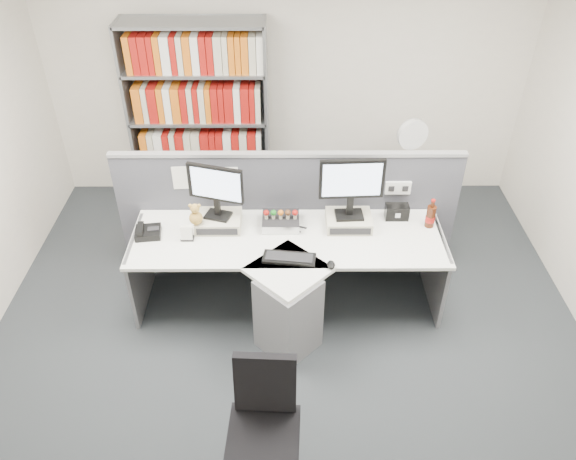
{
  "coord_description": "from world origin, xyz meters",
  "views": [
    {
      "loc": [
        -0.02,
        -2.9,
        3.57
      ],
      "look_at": [
        0.0,
        0.65,
        0.92
      ],
      "focal_mm": 35.29,
      "sensor_mm": 36.0,
      "label": 1
    }
  ],
  "objects_px": {
    "keyboard": "(289,258)",
    "desk_calendar": "(187,234)",
    "speaker": "(397,212)",
    "office_chair": "(264,422)",
    "mouse": "(331,265)",
    "desk": "(288,279)",
    "filing_cabinet": "(403,196)",
    "monitor_left": "(216,187)",
    "monitor_right": "(352,184)",
    "shelving_unit": "(200,122)",
    "desk_phone": "(147,232)",
    "desk_fan": "(412,138)",
    "cola_bottle": "(431,216)",
    "desktop_pc": "(281,221)"
  },
  "relations": [
    {
      "from": "monitor_right",
      "to": "shelving_unit",
      "type": "xyz_separation_m",
      "value": [
        -1.41,
        1.46,
        -0.16
      ]
    },
    {
      "from": "monitor_right",
      "to": "desk_calendar",
      "type": "xyz_separation_m",
      "value": [
        -1.34,
        -0.18,
        -0.37
      ]
    },
    {
      "from": "monitor_left",
      "to": "office_chair",
      "type": "distance_m",
      "value": 1.92
    },
    {
      "from": "speaker",
      "to": "office_chair",
      "type": "height_order",
      "value": "office_chair"
    },
    {
      "from": "monitor_right",
      "to": "desk_calendar",
      "type": "height_order",
      "value": "monitor_right"
    },
    {
      "from": "monitor_right",
      "to": "office_chair",
      "type": "bearing_deg",
      "value": -110.68
    },
    {
      "from": "monitor_right",
      "to": "filing_cabinet",
      "type": "height_order",
      "value": "monitor_right"
    },
    {
      "from": "desk",
      "to": "desktop_pc",
      "type": "relative_size",
      "value": 8.37
    },
    {
      "from": "mouse",
      "to": "office_chair",
      "type": "relative_size",
      "value": 0.11
    },
    {
      "from": "keyboard",
      "to": "desk_calendar",
      "type": "distance_m",
      "value": 0.88
    },
    {
      "from": "monitor_right",
      "to": "filing_cabinet",
      "type": "bearing_deg",
      "value": 56.0
    },
    {
      "from": "cola_bottle",
      "to": "office_chair",
      "type": "xyz_separation_m",
      "value": [
        -1.35,
        -1.76,
        -0.32
      ]
    },
    {
      "from": "desk",
      "to": "mouse",
      "type": "xyz_separation_m",
      "value": [
        0.33,
        -0.15,
        0.28
      ]
    },
    {
      "from": "cola_bottle",
      "to": "desk_fan",
      "type": "relative_size",
      "value": 0.52
    },
    {
      "from": "desk_calendar",
      "to": "desk_phone",
      "type": "bearing_deg",
      "value": 170.47
    },
    {
      "from": "desk_phone",
      "to": "shelving_unit",
      "type": "height_order",
      "value": "shelving_unit"
    },
    {
      "from": "keyboard",
      "to": "mouse",
      "type": "xyz_separation_m",
      "value": [
        0.32,
        -0.09,
        0.01
      ]
    },
    {
      "from": "desktop_pc",
      "to": "desk_fan",
      "type": "xyz_separation_m",
      "value": [
        1.26,
        1.01,
        0.26
      ]
    },
    {
      "from": "desk",
      "to": "monitor_left",
      "type": "distance_m",
      "value": 0.96
    },
    {
      "from": "cola_bottle",
      "to": "desk_fan",
      "type": "xyz_separation_m",
      "value": [
        0.0,
        1.02,
        0.2
      ]
    },
    {
      "from": "monitor_right",
      "to": "speaker",
      "type": "xyz_separation_m",
      "value": [
        0.42,
        0.11,
        -0.35
      ]
    },
    {
      "from": "desktop_pc",
      "to": "desk_phone",
      "type": "height_order",
      "value": "desk_phone"
    },
    {
      "from": "speaker",
      "to": "filing_cabinet",
      "type": "relative_size",
      "value": 0.28
    },
    {
      "from": "monitor_left",
      "to": "desk_phone",
      "type": "xyz_separation_m",
      "value": [
        -0.58,
        -0.13,
        -0.35
      ]
    },
    {
      "from": "filing_cabinet",
      "to": "speaker",
      "type": "bearing_deg",
      "value": -106.09
    },
    {
      "from": "monitor_right",
      "to": "mouse",
      "type": "distance_m",
      "value": 0.7
    },
    {
      "from": "desk_calendar",
      "to": "desk",
      "type": "bearing_deg",
      "value": -13.53
    },
    {
      "from": "keyboard",
      "to": "desk_fan",
      "type": "height_order",
      "value": "desk_fan"
    },
    {
      "from": "mouse",
      "to": "desk_fan",
      "type": "distance_m",
      "value": 1.8
    },
    {
      "from": "desk",
      "to": "mouse",
      "type": "height_order",
      "value": "mouse"
    },
    {
      "from": "keyboard",
      "to": "filing_cabinet",
      "type": "relative_size",
      "value": 0.62
    },
    {
      "from": "desk",
      "to": "filing_cabinet",
      "type": "relative_size",
      "value": 3.71
    },
    {
      "from": "mouse",
      "to": "shelving_unit",
      "type": "bearing_deg",
      "value": 121.6
    },
    {
      "from": "keyboard",
      "to": "shelving_unit",
      "type": "xyz_separation_m",
      "value": [
        -0.91,
        1.91,
        0.24
      ]
    },
    {
      "from": "desk",
      "to": "shelving_unit",
      "type": "height_order",
      "value": "shelving_unit"
    },
    {
      "from": "shelving_unit",
      "to": "desk_phone",
      "type": "bearing_deg",
      "value": -99.43
    },
    {
      "from": "desk",
      "to": "speaker",
      "type": "xyz_separation_m",
      "value": [
        0.94,
        0.49,
        0.33
      ]
    },
    {
      "from": "keyboard",
      "to": "shelving_unit",
      "type": "bearing_deg",
      "value": 115.43
    },
    {
      "from": "monitor_right",
      "to": "speaker",
      "type": "height_order",
      "value": "monitor_right"
    },
    {
      "from": "keyboard",
      "to": "shelving_unit",
      "type": "relative_size",
      "value": 0.22
    },
    {
      "from": "desk",
      "to": "desk_phone",
      "type": "distance_m",
      "value": 1.23
    },
    {
      "from": "monitor_left",
      "to": "monitor_right",
      "type": "relative_size",
      "value": 0.89
    },
    {
      "from": "desk",
      "to": "cola_bottle",
      "type": "height_order",
      "value": "cola_bottle"
    },
    {
      "from": "desk",
      "to": "office_chair",
      "type": "relative_size",
      "value": 2.78
    },
    {
      "from": "speaker",
      "to": "desk_fan",
      "type": "height_order",
      "value": "desk_fan"
    },
    {
      "from": "monitor_left",
      "to": "desk_fan",
      "type": "bearing_deg",
      "value": 29.64
    },
    {
      "from": "mouse",
      "to": "desk_fan",
      "type": "height_order",
      "value": "desk_fan"
    },
    {
      "from": "desk_calendar",
      "to": "desk_fan",
      "type": "distance_m",
      "value": 2.37
    },
    {
      "from": "speaker",
      "to": "monitor_right",
      "type": "bearing_deg",
      "value": -165.51
    },
    {
      "from": "keyboard",
      "to": "desk_calendar",
      "type": "xyz_separation_m",
      "value": [
        -0.84,
        0.26,
        0.04
      ]
    }
  ]
}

